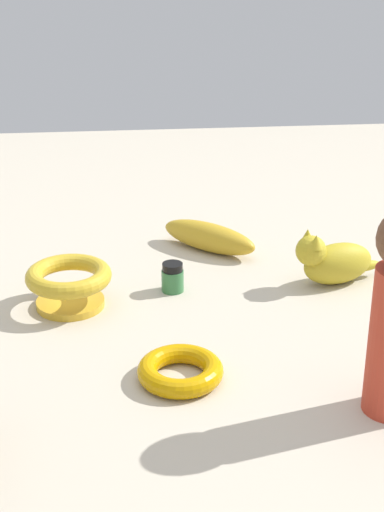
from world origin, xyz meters
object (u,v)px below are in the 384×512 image
at_px(bowl, 69,282).
at_px(bangle, 180,371).
at_px(banana, 209,237).
at_px(nail_polish_jar, 173,277).
at_px(cat_figurine, 333,260).

bearing_deg(bowl, bangle, 123.99).
bearing_deg(banana, nail_polish_jar, -75.47).
distance_m(bangle, nail_polish_jar, 0.23).
distance_m(bangle, bowl, 0.24).
bearing_deg(bangle, cat_figurine, -135.99).
height_order(bangle, nail_polish_jar, nail_polish_jar).
distance_m(banana, bowl, 0.28).
distance_m(bangle, banana, 0.38).
bearing_deg(bowl, cat_figurine, -174.77).
height_order(cat_figurine, bowl, cat_figurine).
bearing_deg(bowl, banana, -140.63).
xyz_separation_m(banana, nail_polish_jar, (0.07, 0.14, -0.00)).
bearing_deg(cat_figurine, bowl, 5.23).
distance_m(cat_figurine, bowl, 0.38).
bearing_deg(bangle, nail_polish_jar, -92.33).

